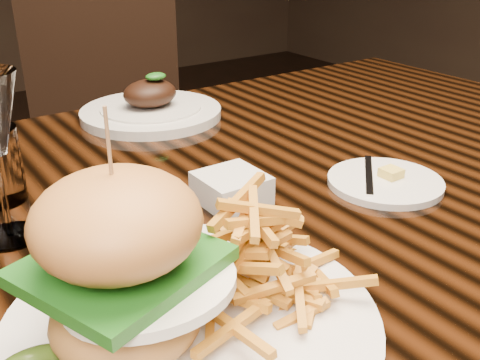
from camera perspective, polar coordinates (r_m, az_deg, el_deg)
dining_table at (r=0.86m, az=-1.53°, el=-4.50°), size 1.60×0.90×0.75m
burger_plate at (r=0.50m, az=-5.23°, el=-9.36°), size 0.34×0.34×0.23m
side_saucer at (r=0.83m, az=14.52°, el=-0.15°), size 0.16×0.16×0.02m
ramekin at (r=0.75m, az=-0.88°, el=-0.84°), size 0.11×0.11×0.04m
far_dish at (r=1.10m, az=-9.03°, el=7.15°), size 0.27×0.27×0.09m
chair_far at (r=1.72m, az=-12.66°, el=5.22°), size 0.56×0.56×0.95m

